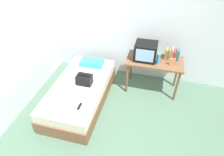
{
  "coord_description": "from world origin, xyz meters",
  "views": [
    {
      "loc": [
        0.5,
        -1.99,
        2.97
      ],
      "look_at": [
        -0.26,
        0.93,
        0.57
      ],
      "focal_mm": 30.98,
      "sensor_mm": 36.0,
      "label": 1
    }
  ],
  "objects": [
    {
      "name": "picture_frame",
      "position": [
        0.84,
        1.37,
        0.86
      ],
      "size": [
        0.11,
        0.02,
        0.15
      ],
      "primitive_type": "cube",
      "color": "#B27F4C",
      "rests_on": "desk"
    },
    {
      "name": "pillow",
      "position": [
        -0.86,
        1.39,
        0.53
      ],
      "size": [
        0.51,
        0.28,
        0.11
      ],
      "primitive_type": "cube",
      "color": "#33A8B7",
      "rests_on": "bed"
    },
    {
      "name": "book_row",
      "position": [
        0.83,
        1.61,
        0.89
      ],
      "size": [
        0.28,
        0.17,
        0.24
      ],
      "color": "#CC7233",
      "rests_on": "desk"
    },
    {
      "name": "wall_back",
      "position": [
        0.0,
        2.0,
        1.3
      ],
      "size": [
        5.2,
        0.1,
        2.6
      ],
      "primitive_type": "cube",
      "color": "silver",
      "rests_on": "ground"
    },
    {
      "name": "remote_dark",
      "position": [
        -0.64,
        0.11,
        0.49
      ],
      "size": [
        0.04,
        0.16,
        0.02
      ],
      "primitive_type": "cube",
      "color": "black",
      "rests_on": "bed"
    },
    {
      "name": "folded_towel",
      "position": [
        -0.91,
        -0.01,
        0.51
      ],
      "size": [
        0.28,
        0.22,
        0.06
      ],
      "primitive_type": "cube",
      "color": "white",
      "rests_on": "bed"
    },
    {
      "name": "tv",
      "position": [
        0.3,
        1.47,
        0.96
      ],
      "size": [
        0.44,
        0.39,
        0.36
      ],
      "color": "black",
      "rests_on": "desk"
    },
    {
      "name": "water_bottle",
      "position": [
        0.57,
        1.36,
        0.89
      ],
      "size": [
        0.07,
        0.07,
        0.22
      ],
      "primitive_type": "cylinder",
      "color": "#3399DB",
      "rests_on": "desk"
    },
    {
      "name": "ground_plane",
      "position": [
        0.0,
        0.0,
        0.0
      ],
      "size": [
        8.0,
        8.0,
        0.0
      ],
      "primitive_type": "plane",
      "color": "#4C6B56"
    },
    {
      "name": "desk",
      "position": [
        0.51,
        1.47,
        0.68
      ],
      "size": [
        1.16,
        0.6,
        0.78
      ],
      "color": "brown",
      "rests_on": "ground"
    },
    {
      "name": "magazine",
      "position": [
        -1.03,
        0.44,
        0.48
      ],
      "size": [
        0.21,
        0.29,
        0.01
      ],
      "primitive_type": "cube",
      "color": "white",
      "rests_on": "bed"
    },
    {
      "name": "bed",
      "position": [
        -0.88,
        0.7,
        0.23
      ],
      "size": [
        1.0,
        2.0,
        0.47
      ],
      "color": "brown",
      "rests_on": "ground"
    },
    {
      "name": "handbag",
      "position": [
        -0.78,
        0.73,
        0.58
      ],
      "size": [
        0.3,
        0.2,
        0.23
      ],
      "color": "black",
      "rests_on": "bed"
    }
  ]
}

